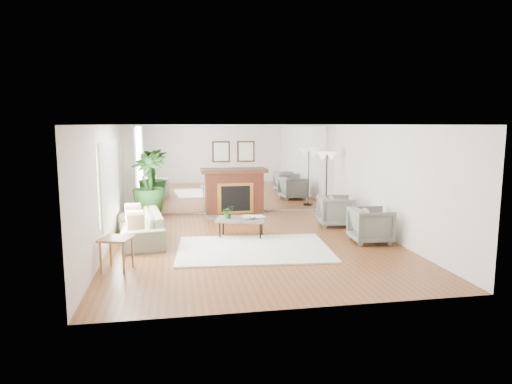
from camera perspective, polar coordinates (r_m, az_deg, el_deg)
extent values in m
plane|color=brown|center=(9.73, -0.19, -6.47)|extent=(7.00, 7.00, 0.00)
cube|color=white|center=(9.45, -18.35, 0.38)|extent=(0.02, 7.00, 2.50)
cube|color=white|center=(10.42, 16.23, 1.19)|extent=(0.02, 7.00, 2.50)
cube|color=white|center=(12.92, -2.84, 2.86)|extent=(6.00, 0.02, 2.50)
cube|color=silver|center=(12.90, -2.83, 2.85)|extent=(5.40, 0.04, 2.40)
cube|color=#B2E09E|center=(9.83, -17.87, 1.28)|extent=(0.04, 2.40, 1.50)
cube|color=brown|center=(12.79, -2.70, -0.13)|extent=(1.60, 0.40, 1.20)
cube|color=gold|center=(12.61, -2.58, -0.81)|extent=(1.00, 0.04, 0.85)
cube|color=black|center=(12.59, -2.56, -0.82)|extent=(0.80, 0.04, 0.70)
cube|color=#675C51|center=(12.55, -2.48, -3.00)|extent=(1.70, 0.55, 0.03)
cube|color=#4B2B18|center=(12.70, -2.71, 2.63)|extent=(1.85, 0.46, 0.10)
cube|color=#311D13|center=(12.78, -4.39, 5.04)|extent=(0.50, 0.04, 0.60)
cube|color=#311D13|center=(12.87, -1.27, 5.08)|extent=(0.50, 0.04, 0.60)
cube|color=white|center=(9.27, -0.30, -7.13)|extent=(3.19, 2.39, 0.03)
cube|color=#675C51|center=(10.20, -1.86, -3.46)|extent=(1.20, 0.89, 0.05)
cylinder|color=black|center=(10.10, -4.55, -4.85)|extent=(0.03, 0.03, 0.38)
cylinder|color=black|center=(9.98, 0.53, -4.98)|extent=(0.03, 0.03, 0.38)
cylinder|color=black|center=(10.53, -4.13, -4.30)|extent=(0.03, 0.03, 0.38)
cylinder|color=black|center=(10.42, 0.75, -4.41)|extent=(0.03, 0.03, 0.38)
imported|color=slate|center=(10.17, -14.25, -4.22)|extent=(1.15, 2.29, 0.64)
imported|color=gray|center=(11.50, 9.96, -2.35)|extent=(0.94, 0.92, 0.75)
imported|color=gray|center=(10.06, 14.16, -4.05)|extent=(0.87, 0.85, 0.75)
cube|color=olive|center=(8.25, -17.08, -5.60)|extent=(0.63, 0.63, 0.04)
cylinder|color=olive|center=(8.22, -18.86, -7.77)|extent=(0.04, 0.04, 0.55)
cylinder|color=olive|center=(8.06, -16.22, -7.97)|extent=(0.04, 0.04, 0.55)
cylinder|color=olive|center=(8.58, -17.72, -7.05)|extent=(0.04, 0.04, 0.55)
cylinder|color=olive|center=(8.43, -15.17, -7.22)|extent=(0.04, 0.04, 0.55)
cylinder|color=black|center=(12.03, -13.13, -2.89)|extent=(0.52, 0.52, 0.37)
imported|color=#295E22|center=(11.90, -13.27, 1.10)|extent=(1.10, 1.10, 1.54)
cylinder|color=black|center=(12.78, 8.71, -2.86)|extent=(0.30, 0.30, 0.04)
cylinder|color=black|center=(12.64, 8.80, 0.84)|extent=(0.03, 0.03, 1.71)
cone|color=beige|center=(12.52, 8.33, 4.46)|extent=(0.32, 0.32, 0.23)
cone|color=beige|center=(12.60, 9.43, 4.46)|extent=(0.32, 0.32, 0.23)
imported|color=#295E22|center=(10.18, -3.48, -2.50)|extent=(0.27, 0.23, 0.29)
imported|color=olive|center=(10.10, -1.02, -3.22)|extent=(0.36, 0.36, 0.07)
imported|color=olive|center=(10.27, -0.23, -3.15)|extent=(0.26, 0.34, 0.02)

